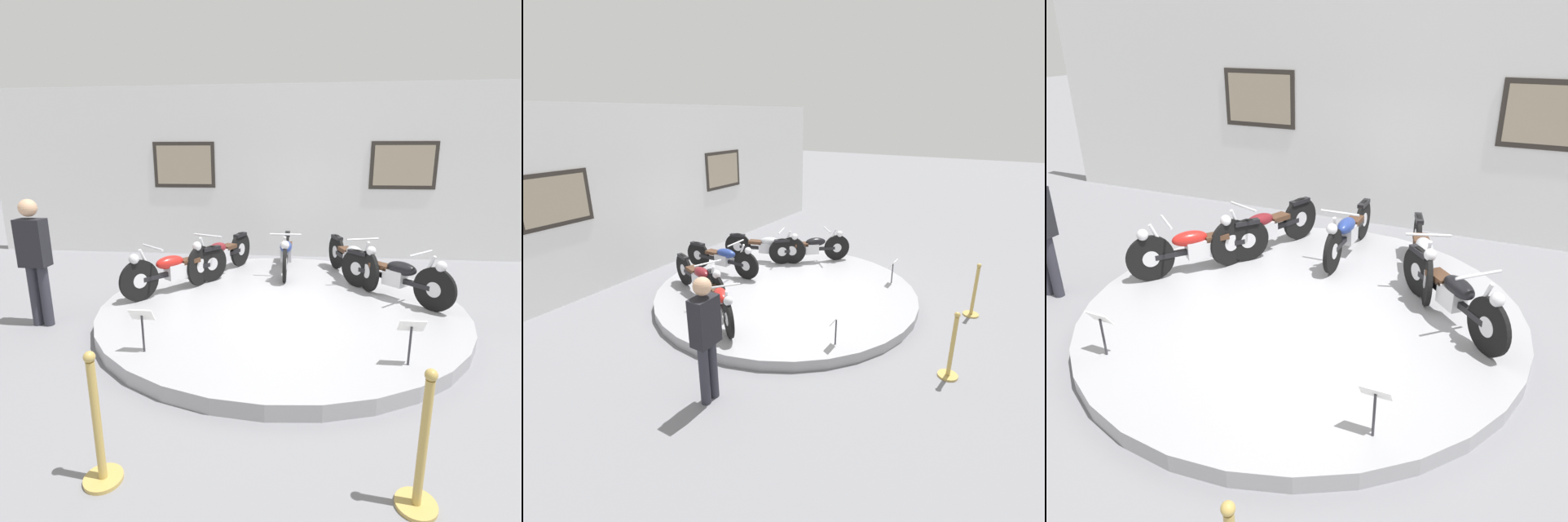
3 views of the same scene
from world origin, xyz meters
The scene contains 13 objects.
ground_plane centered at (0.00, 0.00, 0.00)m, with size 60.00×60.00×0.00m, color slate.
display_platform centered at (0.00, 0.00, 0.09)m, with size 5.19×5.19×0.18m, color #99999E.
back_wall centered at (0.00, 3.59, 1.87)m, with size 14.00×0.22×3.73m.
motorcycle_red centered at (-1.68, 0.30, 0.56)m, with size 1.28×1.57×0.79m.
motorcycle_maroon centered at (-1.15, 1.25, 0.57)m, with size 0.79×1.90×0.81m.
motorcycle_blue centered at (0.00, 1.63, 0.55)m, with size 0.54×1.96×0.78m.
motorcycle_silver centered at (1.15, 1.24, 0.56)m, with size 0.71×1.92×0.80m.
motorcycle_black centered at (1.69, 0.31, 0.55)m, with size 1.39×1.47×0.79m.
info_placard_front_left centered at (-1.41, -1.74, 0.54)m, with size 0.26×0.11×0.51m.
info_placard_front_centre centered at (1.41, -1.74, 0.54)m, with size 0.26×0.11×0.51m.
visitor_standing centered at (-3.24, -0.79, 0.99)m, with size 0.36×0.23×1.73m.
stanchion_post_left_of_entry centered at (-1.10, -3.36, 0.34)m, with size 0.28×0.28×1.02m.
stanchion_post_right_of_entry centered at (1.10, -3.36, 0.34)m, with size 0.28×0.28×1.02m.
Camera 2 is at (-6.50, -3.91, 3.55)m, focal length 28.00 mm.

